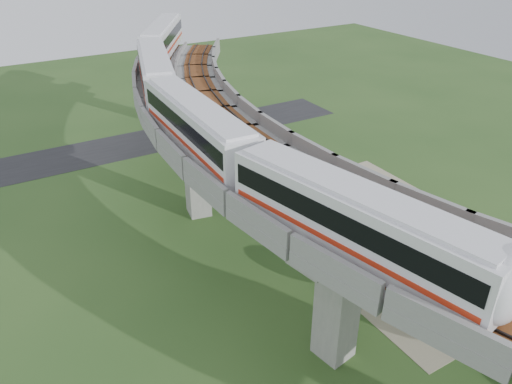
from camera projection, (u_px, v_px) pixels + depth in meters
ground at (243, 273)px, 40.53m from camera, size 160.00×160.00×0.00m
dirt_lot at (388, 235)px, 45.27m from camera, size 18.00×26.00×0.04m
asphalt_road at (127, 145)px, 63.12m from camera, size 60.00×8.00×0.03m
viaduct at (286, 162)px, 37.88m from camera, size 19.58×73.98×11.40m
metro_train at (199, 94)px, 41.91m from camera, size 15.58×60.58×3.64m
fence at (338, 231)px, 44.52m from camera, size 3.87×38.73×1.50m
tree_0 at (241, 132)px, 61.23m from camera, size 1.97×1.97×3.03m
tree_1 at (249, 154)px, 55.33m from camera, size 2.04×2.04×3.14m
tree_2 at (269, 193)px, 48.84m from camera, size 2.15×2.15×2.53m
tree_3 at (297, 212)px, 45.08m from camera, size 2.44×2.44×2.99m
tree_4 at (353, 268)px, 37.70m from camera, size 3.04×3.04×3.34m
tree_5 at (412, 294)px, 35.42m from camera, size 2.06×2.06×2.70m
tree_6 at (505, 332)px, 31.09m from camera, size 2.92×2.92×3.90m
car_white at (408, 260)px, 41.02m from camera, size 2.28×3.35×1.06m
car_red at (444, 217)px, 46.97m from camera, size 3.36×3.19×1.13m
car_dark at (361, 205)px, 48.79m from camera, size 4.71×3.73×1.28m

